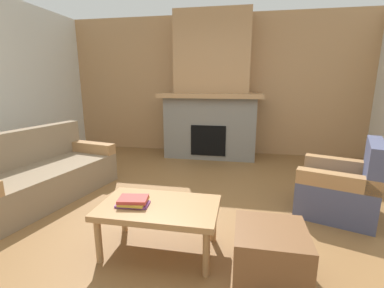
% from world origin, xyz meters
% --- Properties ---
extents(ground, '(9.00, 9.00, 0.00)m').
position_xyz_m(ground, '(0.00, 0.00, 0.00)').
color(ground, brown).
extents(wall_back_wood_panel, '(6.00, 0.12, 2.70)m').
position_xyz_m(wall_back_wood_panel, '(0.00, 3.00, 1.35)').
color(wall_back_wood_panel, tan).
rests_on(wall_back_wood_panel, ground).
extents(fireplace, '(1.90, 0.82, 2.70)m').
position_xyz_m(fireplace, '(0.00, 2.62, 1.16)').
color(fireplace, gray).
rests_on(fireplace, ground).
extents(couch, '(1.18, 1.93, 0.85)m').
position_xyz_m(couch, '(-1.87, 0.22, 0.29)').
color(couch, '#847056').
rests_on(couch, ground).
extents(armchair, '(0.97, 0.97, 0.85)m').
position_xyz_m(armchair, '(1.71, 0.47, 0.29)').
color(armchair, '#474C6B').
rests_on(armchair, ground).
extents(coffee_table, '(1.00, 0.60, 0.43)m').
position_xyz_m(coffee_table, '(-0.05, -0.57, 0.38)').
color(coffee_table, '#A87A4C').
rests_on(coffee_table, ground).
extents(ottoman, '(0.52, 0.52, 0.40)m').
position_xyz_m(ottoman, '(0.85, -0.74, 0.20)').
color(ottoman, brown).
rests_on(ottoman, ground).
extents(book_stack_near_edge, '(0.28, 0.22, 0.07)m').
position_xyz_m(book_stack_near_edge, '(-0.27, -0.61, 0.46)').
color(book_stack_near_edge, '#7A3D84').
rests_on(book_stack_near_edge, coffee_table).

